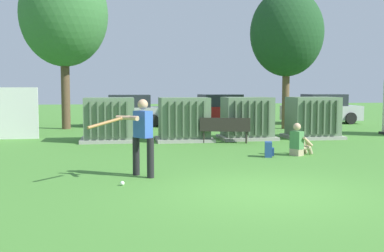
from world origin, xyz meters
TOP-DOWN VIEW (x-y plane):
  - ground_plane at (0.00, 0.00)m, footprint 96.00×96.00m
  - transformer_west at (-3.12, 9.11)m, footprint 2.10×1.70m
  - transformer_mid_west at (-0.36, 8.86)m, footprint 2.10×1.70m
  - transformer_mid_east at (2.14, 9.08)m, footprint 2.10×1.70m
  - transformer_east at (4.79, 9.01)m, footprint 2.10×1.70m
  - park_bench at (1.00, 7.92)m, footprint 1.84×0.82m
  - batter at (-2.30, 1.95)m, footprint 1.40×1.22m
  - sports_ball at (-2.73, 1.06)m, footprint 0.09×0.09m
  - seated_spectator at (2.47, 4.61)m, footprint 0.79×0.67m
  - backpack at (1.48, 4.40)m, footprint 0.33×0.36m
  - tree_left at (-5.26, 14.75)m, footprint 4.13×4.13m
  - tree_center_left at (5.21, 13.24)m, footprint 3.49×3.49m
  - parked_car_leftmost at (-2.31, 16.05)m, footprint 4.23×1.97m
  - parked_car_left_of_center at (2.56, 16.33)m, footprint 4.39×2.34m
  - parked_car_right_of_center at (8.40, 16.12)m, footprint 4.27×2.06m

SIDE VIEW (x-z plane):
  - ground_plane at x=0.00m, z-range 0.00..0.00m
  - sports_ball at x=-2.73m, z-range 0.00..0.09m
  - backpack at x=1.48m, z-range -0.01..0.43m
  - seated_spectator at x=2.47m, z-range -0.11..0.86m
  - park_bench at x=1.00m, z-range 0.08..0.99m
  - parked_car_leftmost at x=-2.31m, z-range -0.06..1.56m
  - parked_car_left_of_center at x=2.56m, z-range -0.06..1.56m
  - parked_car_right_of_center at x=8.40m, z-range -0.06..1.56m
  - transformer_west at x=-3.12m, z-range -0.02..1.60m
  - transformer_mid_west at x=-0.36m, z-range -0.02..1.60m
  - transformer_mid_east at x=2.14m, z-range -0.02..1.60m
  - transformer_east at x=4.79m, z-range -0.02..1.60m
  - batter at x=-2.30m, z-range 0.11..1.85m
  - tree_center_left at x=5.21m, z-range 1.24..7.90m
  - tree_left at x=-5.26m, z-range 1.47..9.35m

